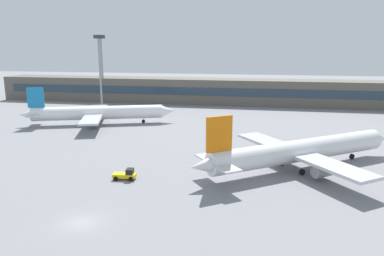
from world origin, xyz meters
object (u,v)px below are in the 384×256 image
(airplane_near, at_px, (303,150))
(floodlight_tower_west, at_px, (102,64))
(airplane_mid, at_px, (99,113))
(floodlight_tower_east, at_px, (100,65))
(baggage_tug_yellow, at_px, (126,174))

(airplane_near, xyz_separation_m, floodlight_tower_west, (-65.48, 65.57, 11.05))
(floodlight_tower_west, bearing_deg, airplane_mid, -67.54)
(airplane_mid, bearing_deg, floodlight_tower_east, 113.27)
(floodlight_tower_west, height_order, floodlight_tower_east, floodlight_tower_west)
(airplane_mid, height_order, floodlight_tower_west, floodlight_tower_west)
(airplane_near, bearing_deg, airplane_mid, 150.89)
(baggage_tug_yellow, bearing_deg, airplane_near, 20.94)
(baggage_tug_yellow, xyz_separation_m, floodlight_tower_west, (-37.61, 76.23, 13.47))
(floodlight_tower_west, xyz_separation_m, floodlight_tower_east, (2.83, -8.06, -0.07))
(baggage_tug_yellow, relative_size, floodlight_tower_east, 0.15)
(floodlight_tower_west, bearing_deg, baggage_tug_yellow, -63.74)
(floodlight_tower_east, bearing_deg, airplane_mid, -66.73)
(airplane_near, distance_m, airplane_mid, 57.06)
(airplane_mid, relative_size, floodlight_tower_west, 1.62)
(airplane_mid, xyz_separation_m, baggage_tug_yellow, (21.98, -38.42, -2.30))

